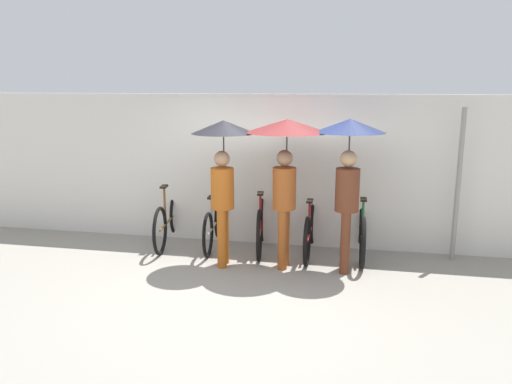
{
  "coord_description": "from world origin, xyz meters",
  "views": [
    {
      "loc": [
        1.36,
        -5.83,
        2.51
      ],
      "look_at": [
        0.0,
        1.04,
        1.0
      ],
      "focal_mm": 35.0,
      "sensor_mm": 36.0,
      "label": 1
    }
  ],
  "objects_px": {
    "parked_bicycle_1": "(214,224)",
    "parked_bicycle_2": "(261,225)",
    "pedestrian_center": "(286,148)",
    "pedestrian_trailing": "(349,155)",
    "parked_bicycle_3": "(310,230)",
    "pedestrian_leading": "(223,157)",
    "parked_bicycle_0": "(168,220)",
    "parked_bicycle_4": "(362,231)"
  },
  "relations": [
    {
      "from": "parked_bicycle_1",
      "to": "parked_bicycle_2",
      "type": "bearing_deg",
      "value": -98.51
    },
    {
      "from": "pedestrian_center",
      "to": "pedestrian_trailing",
      "type": "relative_size",
      "value": 0.99
    },
    {
      "from": "parked_bicycle_3",
      "to": "pedestrian_center",
      "type": "height_order",
      "value": "pedestrian_center"
    },
    {
      "from": "pedestrian_trailing",
      "to": "parked_bicycle_3",
      "type": "bearing_deg",
      "value": 134.61
    },
    {
      "from": "pedestrian_leading",
      "to": "pedestrian_trailing",
      "type": "height_order",
      "value": "pedestrian_trailing"
    },
    {
      "from": "parked_bicycle_3",
      "to": "pedestrian_center",
      "type": "relative_size",
      "value": 0.85
    },
    {
      "from": "parked_bicycle_0",
      "to": "parked_bicycle_2",
      "type": "height_order",
      "value": "parked_bicycle_2"
    },
    {
      "from": "parked_bicycle_1",
      "to": "pedestrian_center",
      "type": "distance_m",
      "value": 1.89
    },
    {
      "from": "parked_bicycle_2",
      "to": "pedestrian_leading",
      "type": "bearing_deg",
      "value": 141.39
    },
    {
      "from": "parked_bicycle_2",
      "to": "parked_bicycle_3",
      "type": "xyz_separation_m",
      "value": [
        0.76,
        -0.02,
        -0.02
      ]
    },
    {
      "from": "parked_bicycle_0",
      "to": "parked_bicycle_4",
      "type": "xyz_separation_m",
      "value": [
        3.04,
        0.01,
        -0.0
      ]
    },
    {
      "from": "parked_bicycle_0",
      "to": "parked_bicycle_1",
      "type": "relative_size",
      "value": 1.09
    },
    {
      "from": "parked_bicycle_1",
      "to": "parked_bicycle_4",
      "type": "height_order",
      "value": "parked_bicycle_1"
    },
    {
      "from": "pedestrian_center",
      "to": "parked_bicycle_1",
      "type": "bearing_deg",
      "value": 156.8
    },
    {
      "from": "parked_bicycle_3",
      "to": "pedestrian_leading",
      "type": "bearing_deg",
      "value": 119.19
    },
    {
      "from": "parked_bicycle_4",
      "to": "pedestrian_center",
      "type": "distance_m",
      "value": 1.79
    },
    {
      "from": "pedestrian_leading",
      "to": "parked_bicycle_2",
      "type": "bearing_deg",
      "value": 55.37
    },
    {
      "from": "pedestrian_leading",
      "to": "pedestrian_trailing",
      "type": "distance_m",
      "value": 1.7
    },
    {
      "from": "parked_bicycle_1",
      "to": "parked_bicycle_2",
      "type": "height_order",
      "value": "parked_bicycle_2"
    },
    {
      "from": "parked_bicycle_0",
      "to": "parked_bicycle_2",
      "type": "distance_m",
      "value": 1.52
    },
    {
      "from": "parked_bicycle_2",
      "to": "parked_bicycle_1",
      "type": "bearing_deg",
      "value": 79.16
    },
    {
      "from": "parked_bicycle_3",
      "to": "pedestrian_trailing",
      "type": "relative_size",
      "value": 0.84
    },
    {
      "from": "pedestrian_leading",
      "to": "parked_bicycle_0",
      "type": "bearing_deg",
      "value": 143.05
    },
    {
      "from": "pedestrian_leading",
      "to": "pedestrian_center",
      "type": "distance_m",
      "value": 0.87
    },
    {
      "from": "parked_bicycle_3",
      "to": "pedestrian_trailing",
      "type": "xyz_separation_m",
      "value": [
        0.53,
        -0.55,
        1.23
      ]
    },
    {
      "from": "parked_bicycle_3",
      "to": "pedestrian_trailing",
      "type": "distance_m",
      "value": 1.45
    },
    {
      "from": "parked_bicycle_2",
      "to": "pedestrian_center",
      "type": "height_order",
      "value": "pedestrian_center"
    },
    {
      "from": "parked_bicycle_3",
      "to": "parked_bicycle_4",
      "type": "xyz_separation_m",
      "value": [
        0.76,
        0.07,
        0.01
      ]
    },
    {
      "from": "parked_bicycle_2",
      "to": "parked_bicycle_3",
      "type": "height_order",
      "value": "parked_bicycle_2"
    },
    {
      "from": "parked_bicycle_1",
      "to": "parked_bicycle_3",
      "type": "distance_m",
      "value": 1.52
    },
    {
      "from": "parked_bicycle_2",
      "to": "pedestrian_center",
      "type": "xyz_separation_m",
      "value": [
        0.45,
        -0.57,
        1.28
      ]
    },
    {
      "from": "parked_bicycle_4",
      "to": "pedestrian_leading",
      "type": "height_order",
      "value": "pedestrian_leading"
    },
    {
      "from": "parked_bicycle_1",
      "to": "pedestrian_leading",
      "type": "distance_m",
      "value": 1.43
    },
    {
      "from": "parked_bicycle_2",
      "to": "pedestrian_center",
      "type": "bearing_deg",
      "value": -149.23
    },
    {
      "from": "parked_bicycle_1",
      "to": "pedestrian_trailing",
      "type": "relative_size",
      "value": 0.79
    },
    {
      "from": "parked_bicycle_4",
      "to": "parked_bicycle_2",
      "type": "bearing_deg",
      "value": 90.91
    },
    {
      "from": "parked_bicycle_0",
      "to": "pedestrian_leading",
      "type": "distance_m",
      "value": 1.77
    },
    {
      "from": "pedestrian_leading",
      "to": "pedestrian_center",
      "type": "bearing_deg",
      "value": 3.48
    },
    {
      "from": "pedestrian_center",
      "to": "pedestrian_trailing",
      "type": "bearing_deg",
      "value": 3.16
    },
    {
      "from": "parked_bicycle_1",
      "to": "pedestrian_center",
      "type": "xyz_separation_m",
      "value": [
        1.21,
        -0.6,
        1.32
      ]
    },
    {
      "from": "pedestrian_leading",
      "to": "pedestrian_center",
      "type": "relative_size",
      "value": 0.99
    },
    {
      "from": "parked_bicycle_2",
      "to": "parked_bicycle_4",
      "type": "height_order",
      "value": "parked_bicycle_2"
    }
  ]
}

